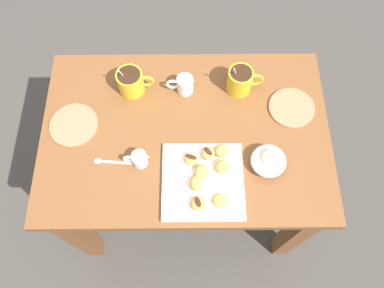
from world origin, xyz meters
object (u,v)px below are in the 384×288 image
(saucer_coral_right, at_px, (74,125))
(beignet_7, at_px, (222,151))
(coffee_mug_mustard_left, at_px, (131,81))
(chocolate_sauce_pitcher, at_px, (139,159))
(beignet_6, at_px, (198,204))
(beignet_0, at_px, (196,183))
(beignet_4, at_px, (202,172))
(beignet_3, at_px, (222,167))
(pastry_plate_square, at_px, (203,181))
(ice_cream_bowl, at_px, (269,160))
(cream_pitcher_white, at_px, (183,84))
(coffee_mug_mustard_right, at_px, (240,80))
(beignet_2, at_px, (191,159))
(beignet_1, at_px, (220,200))
(saucer_coral_left, at_px, (292,108))
(beignet_5, at_px, (208,154))
(dining_table, at_px, (186,149))

(saucer_coral_right, xyz_separation_m, beignet_7, (0.52, -0.12, 0.03))
(coffee_mug_mustard_left, xyz_separation_m, chocolate_sauce_pitcher, (0.04, -0.30, -0.02))
(chocolate_sauce_pitcher, xyz_separation_m, beignet_6, (0.19, -0.16, 0.00))
(beignet_0, height_order, beignet_4, beignet_0)
(beignet_3, bearing_deg, pastry_plate_square, -148.15)
(coffee_mug_mustard_left, relative_size, beignet_7, 2.83)
(coffee_mug_mustard_left, height_order, beignet_7, coffee_mug_mustard_left)
(ice_cream_bowl, distance_m, beignet_6, 0.28)
(cream_pitcher_white, height_order, saucer_coral_right, cream_pitcher_white)
(coffee_mug_mustard_right, xyz_separation_m, beignet_2, (-0.18, -0.30, -0.02))
(beignet_7, bearing_deg, cream_pitcher_white, 116.64)
(ice_cream_bowl, distance_m, beignet_4, 0.23)
(saucer_coral_right, relative_size, beignet_1, 3.34)
(coffee_mug_mustard_right, bearing_deg, beignet_4, -113.02)
(chocolate_sauce_pitcher, relative_size, beignet_3, 1.74)
(beignet_6, bearing_deg, cream_pitcher_white, 96.08)
(saucer_coral_right, relative_size, beignet_2, 3.30)
(beignet_2, xyz_separation_m, beignet_3, (0.10, -0.03, 0.00))
(coffee_mug_mustard_left, height_order, saucer_coral_left, coffee_mug_mustard_left)
(coffee_mug_mustard_left, xyz_separation_m, cream_pitcher_white, (0.19, -0.01, -0.01))
(chocolate_sauce_pitcher, xyz_separation_m, beignet_2, (0.17, -0.00, 0.00))
(beignet_4, bearing_deg, ice_cream_bowl, 9.27)
(beignet_5, bearing_deg, cream_pitcher_white, 107.16)
(beignet_6, bearing_deg, ice_cream_bowl, 31.38)
(pastry_plate_square, height_order, coffee_mug_mustard_right, coffee_mug_mustard_right)
(coffee_mug_mustard_right, bearing_deg, ice_cream_bowl, -75.93)
(beignet_2, bearing_deg, saucer_coral_left, 29.77)
(beignet_2, bearing_deg, cream_pitcher_white, 95.44)
(beignet_3, height_order, beignet_6, same)
(coffee_mug_mustard_right, relative_size, saucer_coral_right, 0.88)
(coffee_mug_mustard_right, height_order, beignet_0, coffee_mug_mustard_right)
(beignet_2, bearing_deg, pastry_plate_square, -61.95)
(dining_table, bearing_deg, beignet_5, -51.53)
(cream_pitcher_white, bearing_deg, beignet_7, -63.36)
(coffee_mug_mustard_right, bearing_deg, beignet_5, -113.86)
(dining_table, relative_size, saucer_coral_left, 6.13)
(saucer_coral_right, distance_m, beignet_4, 0.49)
(saucer_coral_right, distance_m, beignet_6, 0.53)
(chocolate_sauce_pitcher, distance_m, saucer_coral_right, 0.28)
(coffee_mug_mustard_left, xyz_separation_m, saucer_coral_right, (-0.20, -0.15, -0.04))
(beignet_6, bearing_deg, saucer_coral_left, 46.34)
(ice_cream_bowl, xyz_separation_m, beignet_1, (-0.17, -0.13, -0.01))
(pastry_plate_square, relative_size, beignet_0, 4.95)
(dining_table, distance_m, pastry_plate_square, 0.25)
(cream_pitcher_white, height_order, beignet_1, cream_pitcher_white)
(beignet_5, relative_size, beignet_7, 1.00)
(dining_table, xyz_separation_m, beignet_7, (0.13, -0.09, 0.18))
(coffee_mug_mustard_left, distance_m, beignet_5, 0.39)
(dining_table, xyz_separation_m, beignet_6, (0.04, -0.27, 0.18))
(coffee_mug_mustard_left, distance_m, beignet_4, 0.43)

